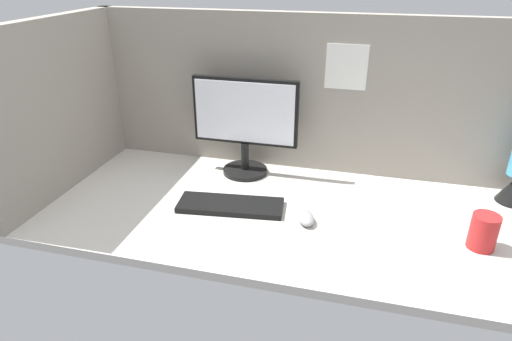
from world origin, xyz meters
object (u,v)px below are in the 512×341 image
mouse (306,218)px  keyboard (231,205)px  monitor (245,122)px  mug_red_plastic (484,232)px

mouse → keyboard: bearing=153.3°
keyboard → mouse: (27.11, -2.67, 0.70)cm
monitor → keyboard: bearing=-84.4°
mouse → mug_red_plastic: 53.99cm
keyboard → mouse: bearing=-12.5°
keyboard → mug_red_plastic: size_ratio=3.30×
monitor → mouse: 48.29cm
monitor → mug_red_plastic: size_ratio=3.74×
monitor → mug_red_plastic: bearing=-21.4°
mouse → mug_red_plastic: size_ratio=0.86×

